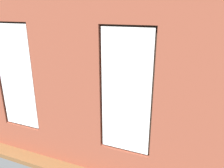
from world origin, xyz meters
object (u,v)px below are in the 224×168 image
object	(u,v)px
table_plant_small	(136,91)
tv_flatscreen	(40,76)
papasan_chair	(109,80)
potted_plant_corner_near_left	(205,81)
candle_jar	(122,93)
potted_plant_by_left_couch	(186,91)
potted_plant_mid_room_small	(162,92)
couch_by_window	(55,123)
potted_plant_near_tv	(35,100)
remote_gray	(124,96)
remote_black	(107,94)
potted_plant_between_couches	(109,117)
coffee_table	(122,96)
media_console	(42,93)
cup_ceramic	(118,91)
potted_plant_foreground_right	(79,65)
couch_left	(197,117)

from	to	relation	value
table_plant_small	tv_flatscreen	bearing A→B (deg)	11.03
papasan_chair	potted_plant_corner_near_left	bearing A→B (deg)	-171.19
candle_jar	table_plant_small	bearing A→B (deg)	-161.91
potted_plant_by_left_couch	potted_plant_mid_room_small	world-z (taller)	potted_plant_mid_room_small
tv_flatscreen	potted_plant_mid_room_small	size ratio (longest dim) A/B	1.60
couch_by_window	potted_plant_near_tv	size ratio (longest dim) A/B	2.59
potted_plant_corner_near_left	tv_flatscreen	bearing A→B (deg)	21.96
remote_gray	potted_plant_mid_room_small	world-z (taller)	potted_plant_mid_room_small
couch_by_window	remote_black	distance (m)	2.09
candle_jar	potted_plant_between_couches	xyz separation A→B (m)	(-0.44, 2.08, 0.28)
tv_flatscreen	potted_plant_corner_near_left	size ratio (longest dim) A/B	1.09
coffee_table	papasan_chair	bearing A→B (deg)	-49.67
couch_by_window	potted_plant_between_couches	xyz separation A→B (m)	(-1.35, -0.07, 0.40)
media_console	tv_flatscreen	xyz separation A→B (m)	(0.00, -0.00, 0.61)
potted_plant_corner_near_left	potted_plant_by_left_couch	bearing A→B (deg)	47.82
cup_ceramic	candle_jar	xyz separation A→B (m)	(-0.18, 0.09, 0.00)
coffee_table	potted_plant_foreground_right	bearing A→B (deg)	-32.45
couch_left	coffee_table	distance (m)	2.25
remote_black	papasan_chair	world-z (taller)	papasan_chair
potted_plant_by_left_couch	couch_by_window	bearing A→B (deg)	48.83
cup_ceramic	remote_black	xyz separation A→B (m)	(0.26, 0.21, -0.04)
papasan_chair	potted_plant_foreground_right	world-z (taller)	potted_plant_foreground_right
media_console	potted_plant_foreground_right	distance (m)	2.06
potted_plant_corner_near_left	potted_plant_by_left_couch	size ratio (longest dim) A/B	1.52
couch_by_window	potted_plant_mid_room_small	bearing A→B (deg)	-126.17
remote_black	potted_plant_mid_room_small	xyz separation A→B (m)	(-1.55, -0.74, 0.03)
cup_ceramic	potted_plant_foreground_right	size ratio (longest dim) A/B	0.08
table_plant_small	remote_black	bearing A→B (deg)	16.18
cup_ceramic	tv_flatscreen	distance (m)	2.56
potted_plant_corner_near_left	media_console	bearing A→B (deg)	21.98
couch_left	potted_plant_near_tv	xyz separation A→B (m)	(4.29, 0.88, 0.13)
table_plant_small	potted_plant_by_left_couch	world-z (taller)	potted_plant_by_left_couch
couch_by_window	remote_gray	distance (m)	2.28
potted_plant_between_couches	couch_by_window	bearing A→B (deg)	2.85
couch_left	coffee_table	xyz separation A→B (m)	(2.19, -0.55, 0.03)
remote_gray	media_console	xyz separation A→B (m)	(2.76, 0.35, -0.19)
potted_plant_near_tv	potted_plant_mid_room_small	xyz separation A→B (m)	(-3.22, -2.05, -0.01)
couch_left	potted_plant_near_tv	world-z (taller)	couch_left
cup_ceramic	potted_plant_by_left_couch	size ratio (longest dim) A/B	0.14
candle_jar	potted_plant_mid_room_small	size ratio (longest dim) A/B	0.14
remote_black	papasan_chair	bearing A→B (deg)	-122.37
couch_left	potted_plant_foreground_right	xyz separation A→B (m)	(4.54, -2.04, 0.44)
remote_gray	potted_plant_between_couches	world-z (taller)	potted_plant_between_couches
couch_left	potted_plant_between_couches	world-z (taller)	potted_plant_between_couches
remote_gray	potted_plant_near_tv	distance (m)	2.57
couch_by_window	papasan_chair	world-z (taller)	couch_by_window
couch_by_window	tv_flatscreen	size ratio (longest dim) A/B	1.67
coffee_table	media_console	distance (m)	2.70
potted_plant_near_tv	potted_plant_by_left_couch	bearing A→B (deg)	-148.69
couch_by_window	candle_jar	bearing A→B (deg)	-113.03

